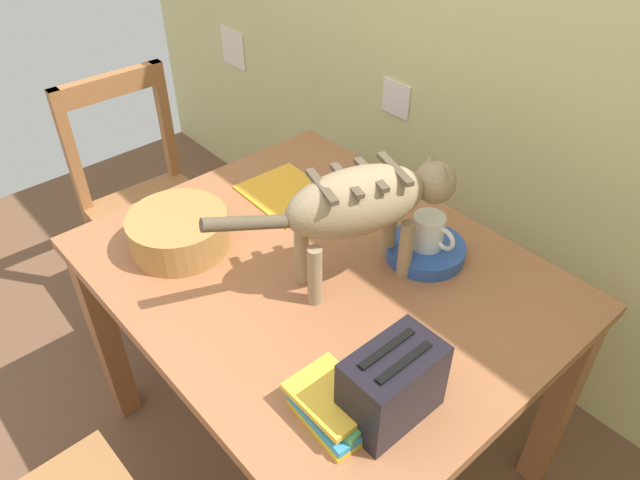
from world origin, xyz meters
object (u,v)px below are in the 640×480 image
saucer_bowl (425,250)px  magazine (288,194)px  wicker_basket (178,231)px  book_stack (336,405)px  dining_table (320,295)px  wooden_chair_far (149,205)px  toaster (392,385)px  coffee_mug (429,232)px  cat (364,203)px

saucer_bowl → magazine: (-0.47, -0.09, -0.02)m
saucer_bowl → wicker_basket: bearing=-135.0°
magazine → book_stack: (0.68, -0.42, 0.03)m
dining_table → wooden_chair_far: bearing=-179.0°
dining_table → toaster: toaster is taller
saucer_bowl → book_stack: (0.21, -0.52, 0.01)m
dining_table → wooden_chair_far: size_ratio=1.28×
coffee_mug → wicker_basket: coffee_mug is taller
cat → dining_table: bearing=-124.6°
dining_table → saucer_bowl: size_ratio=5.62×
cat → coffee_mug: 0.24m
saucer_bowl → dining_table: bearing=-120.1°
magazine → book_stack: bearing=-29.9°
dining_table → saucer_bowl: (0.14, 0.25, 0.11)m
cat → saucer_bowl: size_ratio=2.89×
coffee_mug → saucer_bowl: bearing=180.0°
cat → wicker_basket: 0.53m
wicker_basket → book_stack: bearing=-4.0°
coffee_mug → magazine: size_ratio=0.46×
toaster → wooden_chair_far: (-1.40, 0.17, -0.39)m
saucer_bowl → wooden_chair_far: 1.20m
coffee_mug → wicker_basket: (-0.47, -0.47, -0.03)m
coffee_mug → wicker_basket: size_ratio=0.48×
saucer_bowl → coffee_mug: coffee_mug is taller
dining_table → book_stack: bearing=-37.1°
magazine → wooden_chair_far: 0.74m
wicker_basket → toaster: size_ratio=1.35×
dining_table → wicker_basket: bearing=-145.9°
cat → magazine: size_ratio=2.20×
toaster → wooden_chair_far: bearing=173.3°
saucer_bowl → wicker_basket: size_ratio=0.79×
magazine → wicker_basket: 0.38m
dining_table → coffee_mug: coffee_mug is taller
coffee_mug → wooden_chair_far: bearing=-166.7°
cat → wooden_chair_far: 1.19m
saucer_bowl → wooden_chair_far: (-1.12, -0.27, -0.32)m
coffee_mug → wooden_chair_far: wooden_chair_far is taller
toaster → book_stack: bearing=-128.7°
toaster → magazine: bearing=155.6°
cat → book_stack: cat is taller
cat → magazine: 0.48m
cat → saucer_bowl: bearing=90.0°
cat → magazine: (-0.41, 0.09, -0.22)m
dining_table → coffee_mug: bearing=59.3°
dining_table → magazine: size_ratio=4.28×
wicker_basket → saucer_bowl: bearing=45.0°
book_stack → wicker_basket: (-0.68, 0.05, 0.02)m
magazine → book_stack: book_stack is taller
dining_table → magazine: magazine is taller
coffee_mug → wooden_chair_far: (-1.12, -0.27, -0.39)m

